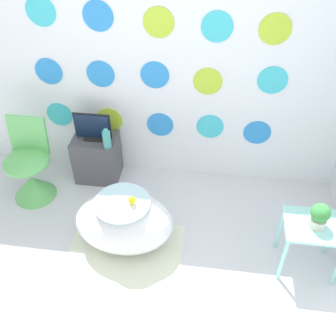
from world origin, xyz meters
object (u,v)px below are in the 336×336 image
Objects in this scene: tv at (93,128)px; vase at (107,139)px; potted_plant_left at (320,215)px; bathtub at (124,222)px; chair at (30,174)px.

tv is 0.21m from vase.
potted_plant_left reaches higher than vase.
vase is at bearing 157.63° from potted_plant_left.
tv is at bearing 119.42° from bathtub.
chair reaches higher than potted_plant_left.
potted_plant_left is at bearing -1.47° from bathtub.
bathtub is 2.32× the size of tv.
tv reaches higher than vase.
chair is 2.70m from potted_plant_left.
potted_plant_left is (2.04, -0.89, -0.00)m from tv.
vase is at bearing 18.54° from chair.
vase is 2.03m from potted_plant_left.
vase is at bearing -34.60° from tv.
potted_plant_left is (1.88, -0.77, 0.03)m from vase.
bathtub is 1.02× the size of chair.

